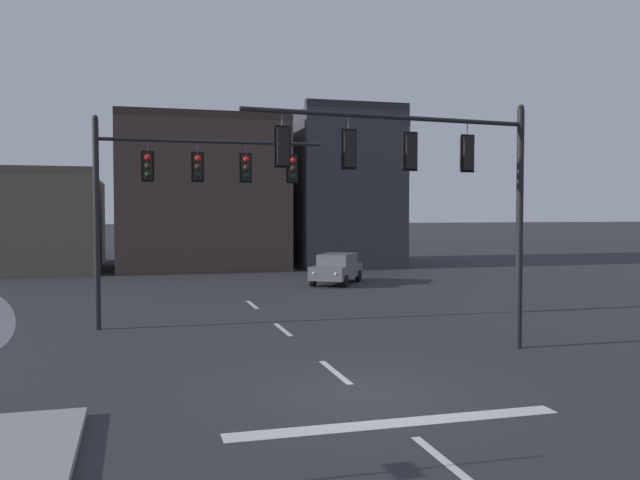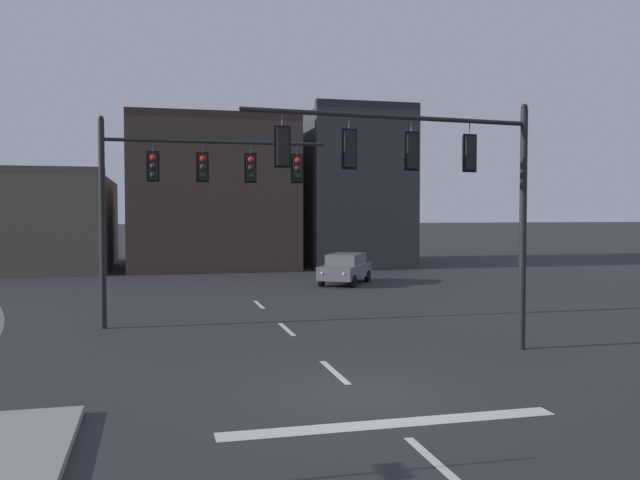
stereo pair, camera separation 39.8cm
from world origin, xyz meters
TOP-DOWN VIEW (x-y plane):
  - ground_plane at (0.00, 0.00)m, footprint 400.00×400.00m
  - stop_bar_paint at (0.00, -2.00)m, footprint 6.40×0.50m
  - lane_centreline at (0.00, 2.00)m, footprint 0.16×26.40m
  - signal_mast_near_side at (3.00, 3.08)m, footprint 8.10×0.96m
  - signal_mast_far_side at (-3.24, 9.58)m, footprint 7.59×0.39m
  - car_lot_nearside at (5.67, 20.73)m, footprint 3.87×4.68m
  - building_row at (-0.92, 34.21)m, footprint 30.32×13.92m

SIDE VIEW (x-z plane):
  - ground_plane at x=0.00m, z-range 0.00..0.00m
  - lane_centreline at x=0.00m, z-range 0.00..0.01m
  - stop_bar_paint at x=0.00m, z-range 0.00..0.01m
  - car_lot_nearside at x=5.67m, z-range 0.05..1.66m
  - building_row at x=-0.92m, z-range -1.14..9.97m
  - signal_mast_far_side at x=-3.24m, z-range 1.33..8.31m
  - signal_mast_near_side at x=3.00m, z-range 1.44..8.28m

